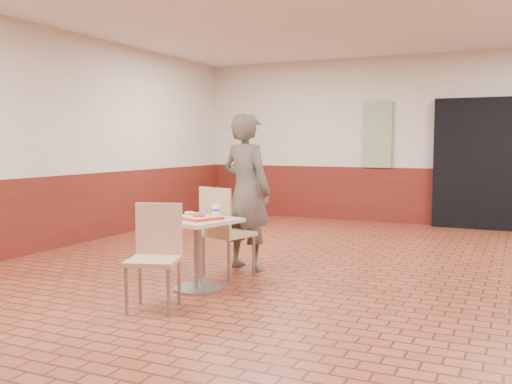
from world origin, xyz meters
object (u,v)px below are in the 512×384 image
at_px(chair_main_front, 156,250).
at_px(chair_main_back, 223,227).
at_px(serving_tray, 197,217).
at_px(long_john_donut, 199,215).
at_px(main_table, 198,242).
at_px(paper_cup, 216,210).
at_px(ring_donut, 189,213).
at_px(customer, 246,191).

height_order(chair_main_front, chair_main_back, chair_main_back).
bearing_deg(serving_tray, long_john_donut, -42.65).
height_order(main_table, serving_tray, serving_tray).
height_order(long_john_donut, paper_cup, paper_cup).
bearing_deg(long_john_donut, ring_donut, 151.61).
relative_size(ring_donut, long_john_donut, 0.73).
distance_m(chair_main_back, long_john_donut, 0.65).
bearing_deg(serving_tray, customer, 89.26).
bearing_deg(long_john_donut, customer, 91.46).
bearing_deg(chair_main_front, main_table, 69.58).
bearing_deg(main_table, chair_main_front, -91.87).
distance_m(main_table, chair_main_back, 0.58).
relative_size(long_john_donut, paper_cup, 1.39).
relative_size(main_table, serving_tray, 1.64).
bearing_deg(chair_main_front, ring_donut, 79.34).
xyz_separation_m(main_table, serving_tray, (0.00, 0.00, 0.25)).
xyz_separation_m(chair_main_front, long_john_donut, (0.06, 0.64, 0.24)).
xyz_separation_m(chair_main_front, paper_cup, (0.16, 0.79, 0.28)).
relative_size(customer, serving_tray, 4.14).
bearing_deg(chair_main_back, customer, -78.49).
distance_m(chair_main_back, paper_cup, 0.54).
height_order(main_table, long_john_donut, long_john_donut).
bearing_deg(serving_tray, chair_main_front, -91.87).
bearing_deg(paper_cup, customer, 97.68).
xyz_separation_m(main_table, paper_cup, (0.14, 0.12, 0.31)).
bearing_deg(chair_main_back, ring_donut, 96.01).
distance_m(customer, paper_cup, 0.96).
height_order(customer, ring_donut, customer).
bearing_deg(long_john_donut, chair_main_back, 96.42).
distance_m(chair_main_front, customer, 1.78).
height_order(chair_main_front, customer, customer).
relative_size(chair_main_back, serving_tray, 2.26).
height_order(chair_main_back, customer, customer).
distance_m(customer, ring_donut, 1.03).
distance_m(serving_tray, ring_donut, 0.14).
distance_m(main_table, ring_donut, 0.31).
xyz_separation_m(chair_main_front, serving_tray, (0.02, 0.68, 0.21)).
relative_size(chair_main_front, paper_cup, 9.25).
height_order(chair_main_front, paper_cup, chair_main_front).
bearing_deg(long_john_donut, paper_cup, 57.78).
distance_m(chair_main_front, chair_main_back, 1.25).
bearing_deg(paper_cup, long_john_donut, -122.22).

